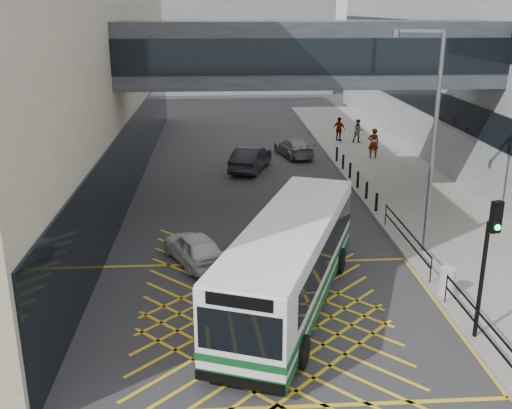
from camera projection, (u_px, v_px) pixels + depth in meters
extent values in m
plane|color=#333335|center=(264.00, 319.00, 19.34)|extent=(120.00, 120.00, 0.00)
cube|color=black|center=(136.00, 150.00, 33.51)|extent=(0.10, 41.50, 4.00)
cube|color=black|center=(409.00, 92.00, 41.56)|extent=(0.10, 43.50, 1.60)
cube|color=black|center=(414.00, 32.00, 40.31)|extent=(0.10, 43.50, 1.60)
cube|color=gray|center=(210.00, 12.00, 73.26)|extent=(28.00, 16.00, 18.00)
cube|color=#34393E|center=(308.00, 53.00, 28.55)|extent=(20.00, 4.00, 3.00)
cube|color=black|center=(315.00, 57.00, 26.63)|extent=(19.50, 0.06, 1.60)
cube|color=black|center=(302.00, 51.00, 30.46)|extent=(19.50, 0.06, 1.60)
cube|color=gray|center=(401.00, 183.00, 34.08)|extent=(6.00, 54.00, 0.16)
cube|color=gold|center=(264.00, 319.00, 19.34)|extent=(12.00, 9.00, 0.01)
cube|color=white|center=(290.00, 260.00, 19.80)|extent=(6.00, 10.84, 2.62)
cube|color=#0E4620|center=(289.00, 291.00, 20.15)|extent=(6.05, 10.89, 0.33)
cube|color=#0E4620|center=(290.00, 277.00, 19.99)|extent=(6.07, 10.89, 0.21)
cube|color=black|center=(294.00, 244.00, 20.22)|extent=(5.58, 9.59, 1.02)
cube|color=black|center=(239.00, 333.00, 14.89)|extent=(2.12, 0.85, 1.16)
cube|color=black|center=(239.00, 302.00, 14.60)|extent=(1.65, 0.67, 0.34)
cube|color=white|center=(291.00, 222.00, 19.38)|extent=(5.95, 10.74, 0.10)
cube|color=black|center=(240.00, 382.00, 15.31)|extent=(2.30, 0.94, 0.29)
cube|color=black|center=(320.00, 237.00, 25.01)|extent=(2.30, 0.94, 0.29)
cylinder|color=black|center=(220.00, 338.00, 17.32)|extent=(0.59, 1.00, 0.97)
cylinder|color=black|center=(302.00, 352.00, 16.65)|extent=(0.59, 1.00, 0.97)
cylinder|color=black|center=(278.00, 253.00, 23.32)|extent=(0.59, 1.00, 0.97)
cylinder|color=black|center=(340.00, 260.00, 22.64)|extent=(0.59, 1.00, 0.97)
imported|color=silver|center=(194.00, 247.00, 23.46)|extent=(3.20, 4.35, 1.28)
imported|color=black|center=(251.00, 158.00, 36.83)|extent=(3.30, 5.13, 1.50)
imported|color=gray|center=(294.00, 147.00, 40.36)|extent=(2.67, 4.48, 1.30)
cylinder|color=black|center=(481.00, 281.00, 17.49)|extent=(0.16, 0.16, 3.68)
cube|color=black|center=(496.00, 217.00, 16.64)|extent=(0.35, 0.27, 0.92)
sphere|color=#19E533|center=(498.00, 227.00, 16.62)|extent=(0.21, 0.21, 0.17)
cylinder|color=slate|center=(433.00, 147.00, 23.14)|extent=(0.22, 0.22, 8.61)
cube|color=slate|center=(420.00, 31.00, 22.01)|extent=(1.66, 0.66, 0.11)
cylinder|color=slate|center=(396.00, 33.00, 22.25)|extent=(0.38, 0.38, 0.27)
cylinder|color=#ADA89E|center=(447.00, 281.00, 20.57)|extent=(0.56, 0.56, 0.96)
cube|color=black|center=(479.00, 313.00, 17.48)|extent=(0.05, 5.00, 0.05)
cube|color=black|center=(477.00, 325.00, 17.60)|extent=(0.05, 5.00, 0.05)
cube|color=black|center=(406.00, 229.00, 24.11)|extent=(0.05, 6.00, 0.05)
cube|color=black|center=(406.00, 238.00, 24.23)|extent=(0.05, 6.00, 0.05)
cylinder|color=black|center=(446.00, 289.00, 19.99)|extent=(0.04, 0.04, 1.00)
cylinder|color=black|center=(431.00, 270.00, 21.41)|extent=(0.04, 0.04, 1.00)
cylinder|color=black|center=(386.00, 215.00, 27.09)|extent=(0.04, 0.04, 1.00)
cylinder|color=black|center=(376.00, 202.00, 29.01)|extent=(0.14, 0.14, 0.90)
cylinder|color=black|center=(367.00, 190.00, 30.91)|extent=(0.14, 0.14, 0.90)
cylinder|color=black|center=(358.00, 180.00, 32.80)|extent=(0.14, 0.14, 0.90)
cylinder|color=black|center=(350.00, 170.00, 34.70)|extent=(0.14, 0.14, 0.90)
cylinder|color=black|center=(343.00, 162.00, 36.59)|extent=(0.14, 0.14, 0.90)
cylinder|color=black|center=(337.00, 154.00, 38.49)|extent=(0.14, 0.14, 0.90)
imported|color=gray|center=(373.00, 143.00, 39.13)|extent=(0.81, 0.59, 1.96)
imported|color=gray|center=(358.00, 131.00, 43.56)|extent=(0.83, 0.49, 1.70)
imported|color=gray|center=(339.00, 129.00, 44.15)|extent=(1.11, 1.06, 1.76)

